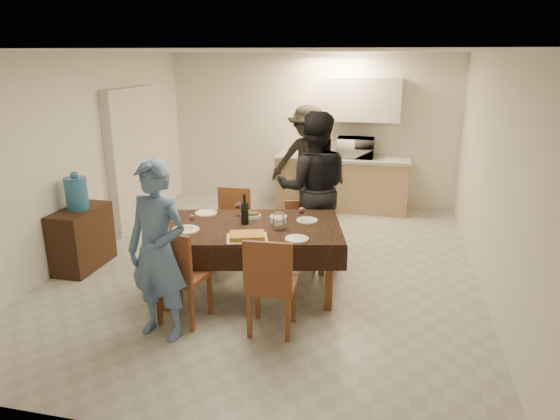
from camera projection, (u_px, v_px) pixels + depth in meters
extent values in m
cube|color=#9C9D98|center=(270.00, 267.00, 6.30)|extent=(5.00, 6.00, 0.02)
cube|color=white|center=(269.00, 51.00, 5.52)|extent=(5.00, 6.00, 0.02)
cube|color=silver|center=(311.00, 130.00, 8.70)|extent=(5.00, 0.02, 2.60)
cube|color=silver|center=(155.00, 266.00, 3.12)|extent=(5.00, 0.02, 2.60)
cube|color=silver|center=(82.00, 157.00, 6.44)|extent=(0.02, 6.00, 2.60)
cube|color=silver|center=(494.00, 177.00, 5.38)|extent=(0.02, 6.00, 2.60)
cube|color=silver|center=(135.00, 158.00, 7.61)|extent=(0.15, 1.40, 2.10)
cube|color=tan|center=(342.00, 184.00, 8.54)|extent=(2.20, 0.60, 0.86)
cube|color=#A9AAA5|center=(343.00, 158.00, 8.40)|extent=(2.24, 0.64, 0.05)
cube|color=silver|center=(364.00, 100.00, 8.18)|extent=(1.20, 0.34, 0.70)
cube|color=black|center=(248.00, 227.00, 5.43)|extent=(2.21, 1.59, 0.04)
cube|color=brown|center=(249.00, 260.00, 5.55)|extent=(0.07, 0.07, 0.74)
cube|color=brown|center=(183.00, 275.00, 4.92)|extent=(0.51, 0.51, 0.05)
cube|color=brown|center=(173.00, 258.00, 4.65)|extent=(0.45, 0.11, 0.48)
cube|color=brown|center=(272.00, 284.00, 4.73)|extent=(0.47, 0.47, 0.05)
cube|color=brown|center=(267.00, 267.00, 4.46)|extent=(0.45, 0.06, 0.48)
cube|color=brown|center=(231.00, 228.00, 6.32)|extent=(0.45, 0.45, 0.05)
cube|color=brown|center=(225.00, 214.00, 6.06)|extent=(0.43, 0.06, 0.46)
cube|color=brown|center=(301.00, 238.00, 6.14)|extent=(0.47, 0.47, 0.05)
cube|color=brown|center=(298.00, 225.00, 5.92)|extent=(0.37, 0.14, 0.41)
cube|color=#321C10|center=(82.00, 238.00, 6.19)|extent=(0.41, 0.82, 0.76)
cylinder|color=teal|center=(76.00, 193.00, 6.02)|extent=(0.26, 0.26, 0.39)
cylinder|color=white|center=(278.00, 221.00, 5.28)|extent=(0.12, 0.12, 0.19)
cube|color=#BF8438|center=(247.00, 236.00, 5.05)|extent=(0.48, 0.42, 0.05)
cylinder|color=white|center=(279.00, 219.00, 5.52)|extent=(0.19, 0.19, 0.07)
cylinder|color=white|center=(251.00, 216.00, 5.69)|extent=(0.22, 0.22, 0.04)
cylinder|color=white|center=(186.00, 230.00, 5.27)|extent=(0.29, 0.29, 0.02)
cylinder|color=white|center=(297.00, 239.00, 5.02)|extent=(0.24, 0.24, 0.01)
cylinder|color=white|center=(206.00, 213.00, 5.83)|extent=(0.26, 0.26, 0.01)
cylinder|color=white|center=(307.00, 220.00, 5.58)|extent=(0.24, 0.24, 0.01)
imported|color=silver|center=(356.00, 148.00, 8.30)|extent=(0.60, 0.40, 0.33)
imported|color=#5271A5|center=(158.00, 251.00, 4.55)|extent=(0.68, 0.51, 1.69)
imported|color=black|center=(314.00, 188.00, 6.24)|extent=(1.04, 0.88, 1.92)
imported|color=black|center=(308.00, 161.00, 8.09)|extent=(1.16, 0.67, 1.80)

